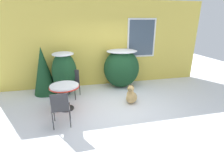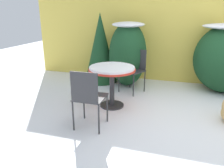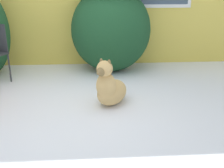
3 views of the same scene
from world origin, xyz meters
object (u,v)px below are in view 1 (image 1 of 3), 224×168
patio_chair_near_table (72,82)px  patio_chair_far_side (61,107)px  dog (131,96)px  patio_table (65,89)px

patio_chair_near_table → patio_chair_far_side: size_ratio=1.00×
patio_chair_near_table → dog: 1.99m
patio_table → patio_chair_near_table: size_ratio=0.92×
patio_table → patio_chair_near_table: (0.22, 0.89, -0.10)m
patio_table → dog: (1.94, -0.07, -0.38)m
patio_table → patio_chair_far_side: size_ratio=0.92×
patio_chair_far_side → patio_chair_near_table: bearing=-100.5°
patio_table → patio_chair_near_table: bearing=76.0°
patio_chair_far_side → dog: patio_chair_far_side is taller
patio_chair_near_table → patio_chair_far_side: bearing=-74.0°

